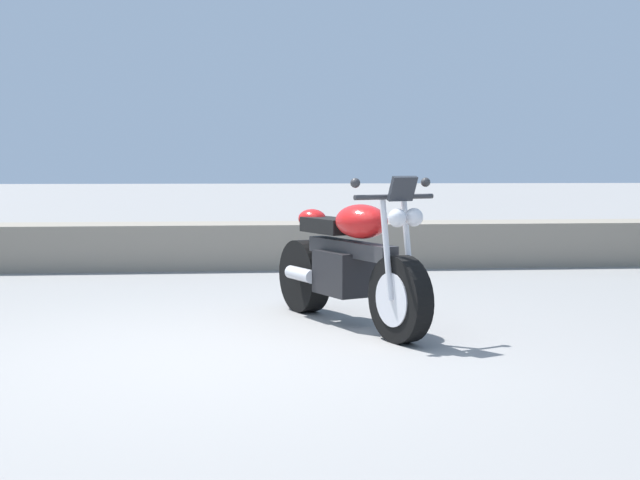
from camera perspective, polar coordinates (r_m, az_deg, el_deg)
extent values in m
plane|color=gray|center=(5.55, -6.25, -7.85)|extent=(120.00, 120.00, 0.00)
cube|color=gray|center=(10.25, -5.76, -0.36)|extent=(36.00, 0.80, 0.55)
cylinder|color=black|center=(5.83, 5.58, -4.11)|extent=(0.38, 0.62, 0.62)
cylinder|color=black|center=(7.05, -1.09, -2.50)|extent=(0.42, 0.64, 0.62)
cylinder|color=silver|center=(5.83, 5.58, -4.11)|extent=(0.30, 0.42, 0.38)
cube|color=black|center=(6.46, 1.70, -2.30)|extent=(0.49, 0.57, 0.34)
cube|color=#2D2D30|center=(6.35, 2.17, -0.61)|extent=(0.57, 1.06, 0.12)
ellipsoid|color=red|center=(6.21, 2.89, 1.29)|extent=(0.52, 0.61, 0.26)
cube|color=black|center=(6.62, 0.69, 1.01)|extent=(0.46, 0.62, 0.12)
ellipsoid|color=red|center=(6.88, -0.55, 1.50)|extent=(0.31, 0.35, 0.16)
cylinder|color=#2D2D30|center=(5.83, 5.19, 3.01)|extent=(0.62, 0.30, 0.04)
sphere|color=silver|center=(5.76, 6.54, 1.58)|extent=(0.13, 0.13, 0.13)
sphere|color=silver|center=(5.68, 5.39, 1.54)|extent=(0.13, 0.13, 0.13)
cube|color=#26282D|center=(5.74, 5.76, 3.57)|extent=(0.22, 0.17, 0.18)
cylinder|color=silver|center=(6.76, -1.33, -2.40)|extent=(0.25, 0.39, 0.11)
cylinder|color=silver|center=(5.87, 6.11, -0.51)|extent=(0.11, 0.17, 0.73)
cylinder|color=silver|center=(5.77, 4.65, -0.59)|extent=(0.11, 0.17, 0.73)
sphere|color=#2D2D30|center=(6.03, 7.35, 4.00)|extent=(0.07, 0.07, 0.07)
sphere|color=#2D2D30|center=(5.70, 2.47, 3.98)|extent=(0.07, 0.07, 0.07)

